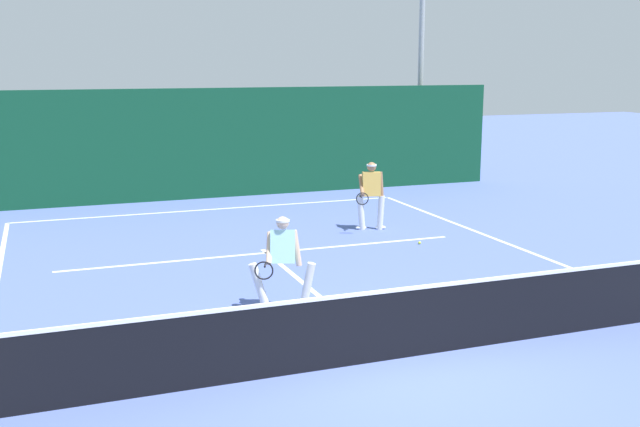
% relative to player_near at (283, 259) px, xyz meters
% --- Properties ---
extents(ground_plane, '(80.00, 80.00, 0.00)m').
position_rel_player_near_xyz_m(ground_plane, '(0.77, -2.53, -0.83)').
color(ground_plane, '#5265B0').
extents(court_line_baseline_far, '(10.38, 0.10, 0.01)m').
position_rel_player_near_xyz_m(court_line_baseline_far, '(0.77, 8.64, -0.83)').
color(court_line_baseline_far, white).
rests_on(court_line_baseline_far, ground_plane).
extents(court_line_service, '(8.47, 0.10, 0.01)m').
position_rel_player_near_xyz_m(court_line_service, '(0.77, 3.57, -0.83)').
color(court_line_service, white).
rests_on(court_line_service, ground_plane).
extents(court_line_centre, '(0.10, 6.40, 0.01)m').
position_rel_player_near_xyz_m(court_line_centre, '(0.77, 0.67, -0.83)').
color(court_line_centre, white).
rests_on(court_line_centre, ground_plane).
extents(tennis_net, '(11.38, 0.09, 1.09)m').
position_rel_player_near_xyz_m(tennis_net, '(0.77, -2.53, -0.32)').
color(tennis_net, '#1E4723').
rests_on(tennis_net, ground_plane).
extents(player_near, '(1.11, 0.84, 1.52)m').
position_rel_player_near_xyz_m(player_near, '(0.00, 0.00, 0.00)').
color(player_near, silver).
rests_on(player_near, ground_plane).
extents(player_far, '(0.95, 0.88, 1.62)m').
position_rel_player_near_xyz_m(player_far, '(3.73, 4.87, 0.06)').
color(player_far, silver).
rests_on(player_far, ground_plane).
extents(tennis_ball, '(0.07, 0.07, 0.07)m').
position_rel_player_near_xyz_m(tennis_ball, '(0.08, -0.88, -0.80)').
color(tennis_ball, '#D1E033').
rests_on(tennis_ball, ground_plane).
extents(tennis_ball_extra, '(0.07, 0.07, 0.07)m').
position_rel_player_near_xyz_m(tennis_ball_extra, '(4.13, 3.14, -0.80)').
color(tennis_ball_extra, '#D1E033').
rests_on(tennis_ball_extra, ground_plane).
extents(back_fence_windscreen, '(18.88, 0.12, 3.19)m').
position_rel_player_near_xyz_m(back_fence_windscreen, '(0.77, 10.42, 0.77)').
color(back_fence_windscreen, '#0F4329').
rests_on(back_fence_windscreen, ground_plane).
extents(light_pole, '(0.55, 0.44, 7.67)m').
position_rel_player_near_xyz_m(light_pole, '(8.47, 11.50, 3.86)').
color(light_pole, '#9EA39E').
rests_on(light_pole, ground_plane).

